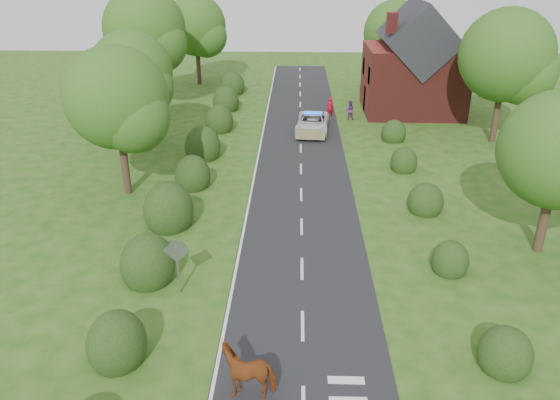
{
  "coord_description": "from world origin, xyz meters",
  "views": [
    {
      "loc": [
        -0.33,
        -16.53,
        12.78
      ],
      "look_at": [
        -1.11,
        8.42,
        1.3
      ],
      "focal_mm": 35.0,
      "sensor_mm": 36.0,
      "label": 1
    }
  ],
  "objects_px": {
    "pedestrian_purple": "(350,110)",
    "pedestrian_red": "(330,107)",
    "cow": "(249,372)",
    "road_sign": "(177,258)",
    "police_van": "(312,123)"
  },
  "relations": [
    {
      "from": "road_sign",
      "to": "pedestrian_red",
      "type": "bearing_deg",
      "value": 74.02
    },
    {
      "from": "pedestrian_purple",
      "to": "pedestrian_red",
      "type": "bearing_deg",
      "value": -17.51
    },
    {
      "from": "road_sign",
      "to": "cow",
      "type": "bearing_deg",
      "value": -58.07
    },
    {
      "from": "road_sign",
      "to": "pedestrian_red",
      "type": "distance_m",
      "value": 27.06
    },
    {
      "from": "cow",
      "to": "police_van",
      "type": "relative_size",
      "value": 0.38
    },
    {
      "from": "police_van",
      "to": "pedestrian_red",
      "type": "height_order",
      "value": "pedestrian_red"
    },
    {
      "from": "road_sign",
      "to": "cow",
      "type": "height_order",
      "value": "road_sign"
    },
    {
      "from": "pedestrian_purple",
      "to": "cow",
      "type": "bearing_deg",
      "value": 84.11
    },
    {
      "from": "pedestrian_red",
      "to": "pedestrian_purple",
      "type": "height_order",
      "value": "pedestrian_red"
    },
    {
      "from": "pedestrian_red",
      "to": "cow",
      "type": "bearing_deg",
      "value": 59.38
    },
    {
      "from": "cow",
      "to": "pedestrian_purple",
      "type": "xyz_separation_m",
      "value": [
        5.74,
        30.63,
        0.07
      ]
    },
    {
      "from": "cow",
      "to": "road_sign",
      "type": "bearing_deg",
      "value": -150.01
    },
    {
      "from": "cow",
      "to": "pedestrian_purple",
      "type": "distance_m",
      "value": 31.17
    },
    {
      "from": "police_van",
      "to": "pedestrian_red",
      "type": "xyz_separation_m",
      "value": [
        1.55,
        4.18,
        0.12
      ]
    },
    {
      "from": "road_sign",
      "to": "pedestrian_purple",
      "type": "bearing_deg",
      "value": 70.4
    }
  ]
}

